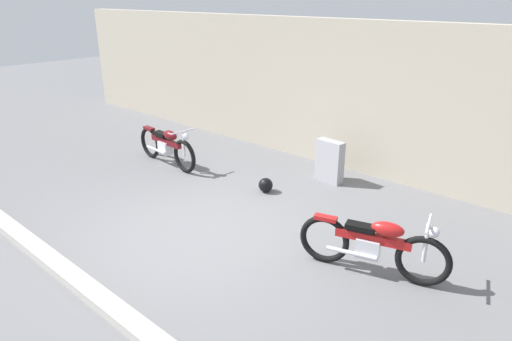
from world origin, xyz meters
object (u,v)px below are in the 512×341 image
Objects in this scene: helmet at (266,185)px; motorcycle_red at (373,245)px; motorcycle_maroon at (167,146)px; stone_marker at (330,161)px.

helmet is 0.14× the size of motorcycle_red.
motorcycle_red is 0.96× the size of motorcycle_maroon.
motorcycle_red is at bearing -4.39° from motorcycle_maroon.
stone_marker is 0.44× the size of motorcycle_red.
motorcycle_red is 5.21m from motorcycle_maroon.
helmet is 2.49m from motorcycle_maroon.
stone_marker is 3.37m from motorcycle_maroon.
stone_marker is 3.10m from motorcycle_red.
helmet is 2.91m from motorcycle_red.
helmet is 0.13× the size of motorcycle_maroon.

